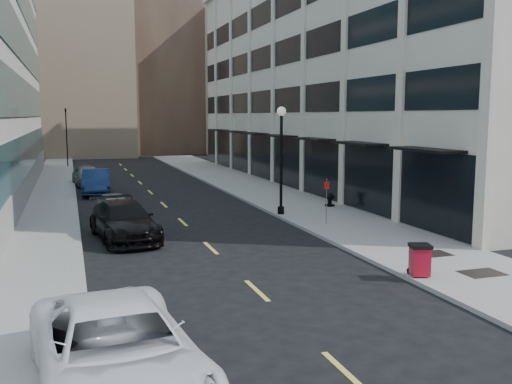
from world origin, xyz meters
TOP-DOWN VIEW (x-y plane):
  - ground at (0.00, 0.00)m, footprint 160.00×160.00m
  - sidewalk_right at (7.50, 20.00)m, footprint 5.00×80.00m
  - sidewalk_left at (-6.50, 20.00)m, footprint 3.00×80.00m
  - building_right at (16.94, 26.99)m, footprint 15.30×46.50m
  - skyline_tan_near at (-4.00, 68.00)m, footprint 14.00×18.00m
  - skyline_brown at (8.00, 72.00)m, footprint 12.00×16.00m
  - skyline_tan_far at (-14.00, 78.00)m, footprint 12.00×14.00m
  - skyline_stone at (18.00, 66.00)m, footprint 10.00×14.00m
  - grate_mid at (7.60, 1.00)m, footprint 1.40×1.00m
  - grate_far at (7.60, 3.80)m, footprint 1.40×1.00m
  - road_centerline at (0.00, 17.00)m, footprint 0.15×68.20m
  - traffic_signal at (-5.50, 48.00)m, footprint 0.66×0.66m
  - car_white_van at (-4.64, -3.51)m, footprint 3.52×6.63m
  - car_black_pickup at (-3.20, 10.75)m, footprint 3.01×5.93m
  - car_silver_sedan at (-3.20, 15.96)m, footprint 1.86×4.12m
  - car_blue_sedan at (-3.64, 26.06)m, footprint 2.12×5.29m
  - car_grey_sedan at (-4.09, 31.37)m, footprint 2.42×4.93m
  - trash_bin at (5.40, 1.37)m, footprint 0.82×0.82m
  - lamppost at (5.30, 13.93)m, footprint 0.48×0.48m
  - sign_post at (6.40, 10.61)m, footprint 0.26×0.06m
  - urn_planter at (8.91, 15.48)m, footprint 0.55×0.55m

SIDE VIEW (x-z plane):
  - ground at x=0.00m, z-range 0.00..0.00m
  - road_centerline at x=0.00m, z-range 0.00..0.01m
  - sidewalk_right at x=7.50m, z-range 0.00..0.15m
  - sidewalk_left at x=-6.50m, z-range 0.00..0.15m
  - grate_mid at x=7.60m, z-range 0.15..0.16m
  - grate_far at x=7.60m, z-range 0.15..0.16m
  - urn_planter at x=8.91m, z-range 0.23..0.99m
  - car_silver_sedan at x=-3.20m, z-range 0.00..1.37m
  - trash_bin at x=5.40m, z-range 0.19..1.26m
  - car_grey_sedan at x=-4.09m, z-range 0.00..1.62m
  - car_black_pickup at x=-3.20m, z-range 0.00..1.65m
  - car_blue_sedan at x=-3.64m, z-range 0.00..1.71m
  - car_white_van at x=-4.64m, z-range 0.00..1.78m
  - sign_post at x=6.40m, z-range 0.48..2.69m
  - lamppost at x=5.30m, z-range 0.66..6.47m
  - traffic_signal at x=-5.50m, z-range 2.23..9.21m
  - building_right at x=16.94m, z-range -0.13..18.12m
  - skyline_stone at x=18.00m, z-range 0.00..20.00m
  - skyline_tan_far at x=-14.00m, z-range 0.00..22.00m
  - skyline_tan_near at x=-4.00m, z-range 0.00..28.00m
  - skyline_brown at x=8.00m, z-range 0.00..34.00m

